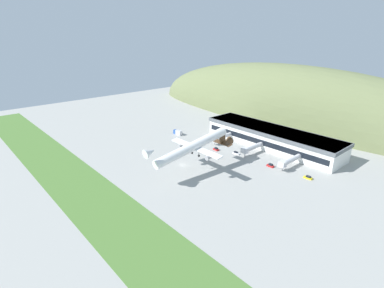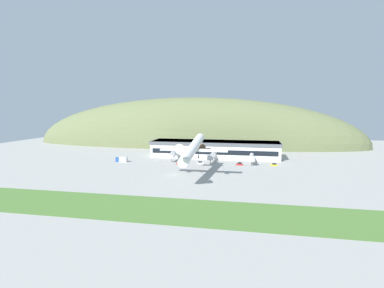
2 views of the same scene
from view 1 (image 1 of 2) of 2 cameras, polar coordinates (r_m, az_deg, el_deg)
ground_plane at (r=158.07m, az=-1.77°, el=-3.95°), size 389.55×389.55×0.00m
grass_strip_foreground at (r=135.27m, az=-18.66°, el=-9.59°), size 350.60×25.46×0.08m
hill_backdrop at (r=255.88m, az=17.48°, el=4.74°), size 300.22×68.17×85.39m
terminal_building at (r=187.55m, az=14.90°, el=1.41°), size 86.40×21.85×11.04m
jetway_0 at (r=187.80m, az=5.52°, el=1.32°), size 3.38×15.89×5.43m
jetway_1 at (r=172.90m, az=11.24°, el=-0.71°), size 3.38×16.83×5.43m
jetway_2 at (r=160.44m, az=18.03°, el=-3.07°), size 3.38×17.31×5.43m
cargo_airplane at (r=143.50m, az=0.34°, el=-0.51°), size 33.19×54.33×12.32m
service_car_0 at (r=173.16m, az=8.40°, el=-1.71°), size 4.26×1.99×1.42m
service_car_1 at (r=177.29m, az=4.60°, el=-0.98°), size 3.76×1.91×1.65m
service_car_2 at (r=153.55m, az=21.24°, el=-5.97°), size 4.05×2.00×1.44m
service_car_3 at (r=160.53m, az=14.72°, el=-3.99°), size 3.79×1.74×1.69m
fuel_truck at (r=203.83m, az=-2.71°, el=2.22°), size 7.32×2.30×3.20m
traffic_cone_0 at (r=176.94m, az=0.99°, el=-1.09°), size 0.52×0.52×0.58m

